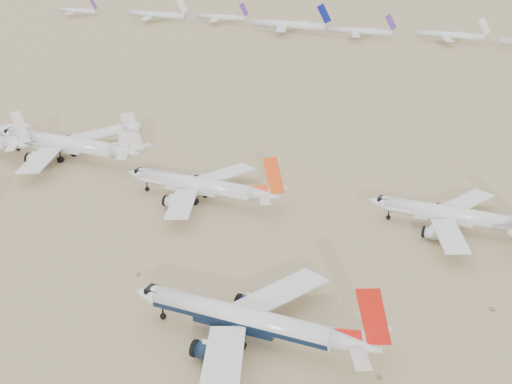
# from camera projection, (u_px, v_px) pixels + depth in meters

# --- Properties ---
(ground) EXTENTS (7000.00, 7000.00, 0.00)m
(ground) POSITION_uv_depth(u_px,v_px,m) (240.00, 347.00, 123.48)
(ground) COLOR olive
(ground) RESTS_ON ground
(main_airliner) EXTENTS (45.65, 44.59, 16.11)m
(main_airliner) POSITION_uv_depth(u_px,v_px,m) (252.00, 321.00, 123.20)
(main_airliner) COLOR silver
(main_airliner) RESTS_ON ground
(row2_gold_tail) EXTENTS (40.42, 39.53, 14.39)m
(row2_gold_tail) POSITION_uv_depth(u_px,v_px,m) (456.00, 216.00, 165.56)
(row2_gold_tail) COLOR silver
(row2_gold_tail) RESTS_ON ground
(row2_orange_tail) EXTENTS (42.65, 41.73, 15.22)m
(row2_orange_tail) POSITION_uv_depth(u_px,v_px,m) (202.00, 186.00, 182.26)
(row2_orange_tail) COLOR silver
(row2_orange_tail) RESTS_ON ground
(row2_white_trijet) EXTENTS (49.82, 48.69, 17.65)m
(row2_white_trijet) POSITION_uv_depth(u_px,v_px,m) (69.00, 144.00, 211.36)
(row2_white_trijet) COLOR silver
(row2_white_trijet) RESTS_ON ground
(distant_storage_row) EXTENTS (480.42, 53.36, 15.71)m
(distant_storage_row) POSITION_uv_depth(u_px,v_px,m) (404.00, 33.00, 395.27)
(distant_storage_row) COLOR silver
(distant_storage_row) RESTS_ON ground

